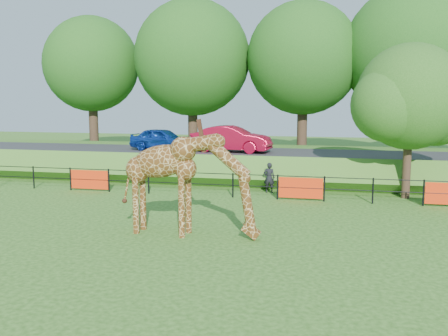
% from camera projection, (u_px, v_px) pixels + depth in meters
% --- Properties ---
extents(ground, '(90.00, 90.00, 0.00)m').
position_uv_depth(ground, '(176.00, 250.00, 14.57)').
color(ground, '#285014').
rests_on(ground, ground).
extents(giraffe, '(4.70, 1.14, 3.33)m').
position_uv_depth(giraffe, '(189.00, 185.00, 15.89)').
color(giraffe, '#583212').
rests_on(giraffe, ground).
extents(perimeter_fence, '(28.07, 0.10, 1.10)m').
position_uv_depth(perimeter_fence, '(233.00, 185.00, 22.21)').
color(perimeter_fence, black).
rests_on(perimeter_fence, ground).
extents(embankment, '(40.00, 9.00, 1.30)m').
position_uv_depth(embankment, '(259.00, 162.00, 29.44)').
color(embankment, '#285014').
rests_on(embankment, ground).
extents(road, '(40.00, 5.00, 0.12)m').
position_uv_depth(road, '(255.00, 153.00, 27.89)').
color(road, '#29292B').
rests_on(road, embankment).
extents(car_blue, '(3.95, 2.08, 1.28)m').
position_uv_depth(car_blue, '(162.00, 139.00, 28.71)').
color(car_blue, '#1541B1').
rests_on(car_blue, road).
extents(car_red, '(4.56, 1.99, 1.46)m').
position_uv_depth(car_red, '(231.00, 139.00, 27.75)').
color(car_red, '#B70D2D').
rests_on(car_red, road).
extents(visitor, '(0.53, 0.36, 1.43)m').
position_uv_depth(visitor, '(269.00, 178.00, 23.30)').
color(visitor, black).
rests_on(visitor, ground).
extents(tree_east, '(5.40, 4.71, 6.76)m').
position_uv_depth(tree_east, '(412.00, 101.00, 21.58)').
color(tree_east, '#362418').
rests_on(tree_east, ground).
extents(bg_tree_line, '(37.30, 8.80, 11.82)m').
position_uv_depth(bg_tree_line, '(302.00, 57.00, 34.38)').
color(bg_tree_line, '#362418').
rests_on(bg_tree_line, ground).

